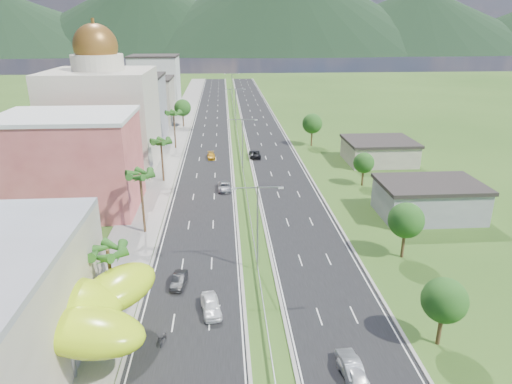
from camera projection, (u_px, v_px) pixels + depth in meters
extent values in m
plane|color=#2D5119|center=(265.00, 319.00, 46.84)|extent=(500.00, 500.00, 0.00)
cube|color=black|center=(210.00, 130.00, 130.54)|extent=(11.00, 260.00, 0.04)
cube|color=black|center=(263.00, 129.00, 131.56)|extent=(11.00, 260.00, 0.04)
cube|color=gray|center=(177.00, 130.00, 129.89)|extent=(7.00, 260.00, 0.12)
cube|color=gray|center=(239.00, 143.00, 114.00)|extent=(0.08, 216.00, 0.28)
cube|color=gray|center=(231.00, 89.00, 209.55)|extent=(0.10, 0.12, 0.70)
cylinder|color=gray|center=(257.00, 229.00, 54.29)|extent=(0.20, 0.20, 11.00)
cube|color=gray|center=(245.00, 188.00, 52.36)|extent=(2.88, 0.12, 0.12)
cube|color=gray|center=(270.00, 187.00, 52.56)|extent=(2.88, 0.12, 0.12)
cube|color=silver|center=(234.00, 189.00, 52.31)|extent=(0.60, 0.25, 0.18)
cube|color=silver|center=(281.00, 188.00, 52.68)|extent=(0.60, 0.25, 0.18)
cylinder|color=gray|center=(243.00, 146.00, 91.72)|extent=(0.20, 0.20, 11.00)
cube|color=gray|center=(235.00, 120.00, 89.79)|extent=(2.88, 0.12, 0.12)
cube|color=gray|center=(250.00, 119.00, 89.99)|extent=(2.88, 0.12, 0.12)
cube|color=silver|center=(228.00, 120.00, 89.74)|extent=(0.60, 0.25, 0.18)
cube|color=silver|center=(256.00, 120.00, 90.11)|extent=(0.60, 0.25, 0.18)
cylinder|color=gray|center=(236.00, 107.00, 133.84)|extent=(0.20, 0.20, 11.00)
cube|color=gray|center=(230.00, 89.00, 131.91)|extent=(2.88, 0.12, 0.12)
cube|color=gray|center=(240.00, 89.00, 132.10)|extent=(2.88, 0.12, 0.12)
cube|color=silver|center=(226.00, 90.00, 131.85)|extent=(0.60, 0.25, 0.18)
cube|color=silver|center=(245.00, 89.00, 132.22)|extent=(0.60, 0.25, 0.18)
cylinder|color=gray|center=(232.00, 88.00, 175.95)|extent=(0.20, 0.20, 11.00)
cube|color=gray|center=(228.00, 73.00, 174.02)|extent=(2.88, 0.12, 0.12)
cube|color=gray|center=(236.00, 73.00, 174.21)|extent=(2.88, 0.12, 0.12)
cube|color=silver|center=(225.00, 74.00, 173.96)|extent=(0.60, 0.25, 0.18)
cube|color=silver|center=(239.00, 74.00, 174.33)|extent=(0.60, 0.25, 0.18)
cylinder|color=gray|center=(12.00, 325.00, 42.65)|extent=(0.50, 0.50, 4.00)
cylinder|color=gray|center=(72.00, 358.00, 38.44)|extent=(0.50, 0.50, 4.00)
cylinder|color=gray|center=(110.00, 321.00, 43.26)|extent=(0.50, 0.50, 4.00)
cube|color=#BD4F4D|center=(71.00, 165.00, 72.29)|extent=(20.00, 15.00, 15.00)
cube|color=beige|center=(104.00, 121.00, 92.95)|extent=(20.00, 20.00, 20.00)
cylinder|color=beige|center=(97.00, 62.00, 88.97)|extent=(10.00, 10.00, 3.00)
sphere|color=brown|center=(96.00, 46.00, 87.93)|extent=(8.40, 8.40, 8.40)
cube|color=gray|center=(132.00, 109.00, 117.10)|extent=(16.00, 15.00, 16.00)
cube|color=#9F9383|center=(146.00, 101.00, 138.21)|extent=(16.00, 15.00, 13.00)
cube|color=silver|center=(156.00, 84.00, 158.87)|extent=(16.00, 15.00, 18.00)
cube|color=gray|center=(429.00, 201.00, 71.26)|extent=(15.00, 10.00, 5.00)
cube|color=#9F9383|center=(379.00, 152.00, 99.58)|extent=(14.00, 12.00, 4.40)
cylinder|color=#47301C|center=(112.00, 283.00, 46.36)|extent=(0.36, 0.36, 7.50)
cylinder|color=#47301C|center=(143.00, 204.00, 64.82)|extent=(0.36, 0.36, 9.00)
cylinder|color=#47301C|center=(162.00, 161.00, 86.51)|extent=(0.36, 0.36, 8.00)
cylinder|color=#47301C|center=(175.00, 131.00, 109.77)|extent=(0.36, 0.36, 8.80)
cylinder|color=#47301C|center=(183.00, 119.00, 133.84)|extent=(0.40, 0.40, 4.90)
sphere|color=#275A1C|center=(183.00, 108.00, 132.75)|extent=(4.90, 4.90, 4.90)
cylinder|color=#47301C|center=(440.00, 325.00, 42.51)|extent=(0.40, 0.40, 4.20)
sphere|color=#275A1C|center=(444.00, 300.00, 41.58)|extent=(4.20, 4.20, 4.20)
cylinder|color=#47301C|center=(404.00, 241.00, 58.57)|extent=(0.40, 0.40, 4.55)
sphere|color=#275A1C|center=(406.00, 220.00, 57.55)|extent=(4.55, 4.55, 4.55)
cylinder|color=#47301C|center=(363.00, 176.00, 85.09)|extent=(0.40, 0.40, 3.85)
sphere|color=#275A1C|center=(364.00, 163.00, 84.24)|extent=(3.85, 3.85, 3.85)
cylinder|color=#47301C|center=(312.00, 136.00, 112.72)|extent=(0.40, 0.40, 4.90)
sphere|color=#275A1C|center=(312.00, 124.00, 111.63)|extent=(4.90, 4.90, 4.90)
imported|color=white|center=(211.00, 305.00, 47.65)|extent=(2.58, 4.93, 1.60)
imported|color=black|center=(179.00, 280.00, 52.66)|extent=(1.85, 4.15, 1.32)
imported|color=#96989D|center=(224.00, 187.00, 82.91)|extent=(2.37, 4.90, 1.34)
imported|color=gold|center=(211.00, 156.00, 102.50)|extent=(2.04, 4.36, 1.23)
imported|color=silver|center=(354.00, 372.00, 38.60)|extent=(2.31, 4.52, 1.47)
imported|color=#929499|center=(350.00, 365.00, 39.46)|extent=(1.69, 4.45, 1.45)
imported|color=black|center=(255.00, 154.00, 103.62)|extent=(2.49, 5.40, 1.50)
imported|color=black|center=(163.00, 337.00, 43.13)|extent=(0.91, 2.01, 1.24)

